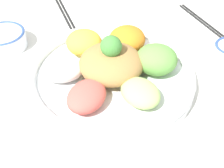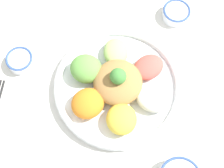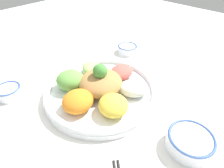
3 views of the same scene
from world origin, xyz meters
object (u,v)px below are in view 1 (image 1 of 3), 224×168
(salad_platter, at_px, (111,70))
(chopsticks_pair_far, at_px, (63,9))
(sauce_bowl_red, at_px, (3,39))
(chopsticks_pair_near, at_px, (202,20))

(salad_platter, xyz_separation_m, chopsticks_pair_far, (-0.21, -0.28, -0.03))
(salad_platter, height_order, sauce_bowl_red, salad_platter)
(chopsticks_pair_far, bearing_deg, salad_platter, -176.03)
(chopsticks_pair_near, distance_m, chopsticks_pair_far, 0.42)
(chopsticks_pair_far, bearing_deg, sauce_bowl_red, 125.34)
(salad_platter, relative_size, chopsticks_pair_near, 2.12)
(sauce_bowl_red, xyz_separation_m, chopsticks_pair_near, (-0.36, 0.42, -0.02))
(chopsticks_pair_near, relative_size, chopsticks_pair_far, 0.98)
(chopsticks_pair_near, xyz_separation_m, chopsticks_pair_far, (0.13, -0.39, 0.00))
(sauce_bowl_red, bearing_deg, chopsticks_pair_far, 173.86)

